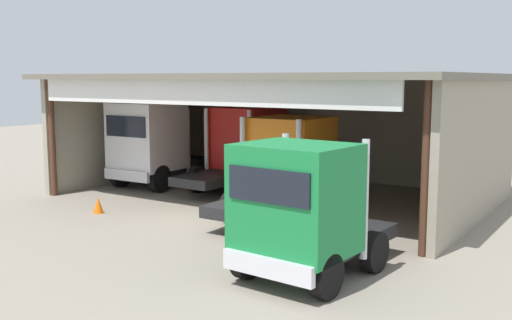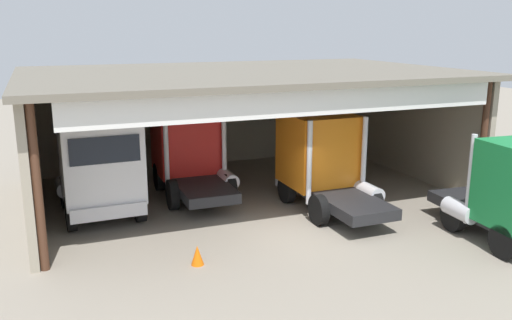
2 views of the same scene
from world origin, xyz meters
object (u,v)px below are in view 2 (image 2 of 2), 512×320
object	(u,v)px
truck_white_right_bay	(99,164)
tool_cart	(325,152)
truck_orange_center_right_bay	(323,159)
traffic_cone	(197,255)
truck_red_left_bay	(190,148)
oil_drum	(333,148)

from	to	relation	value
truck_white_right_bay	tool_cart	xyz separation A→B (m)	(10.95, 4.25, -1.41)
truck_orange_center_right_bay	traffic_cone	distance (m)	6.69
truck_red_left_bay	truck_orange_center_right_bay	xyz separation A→B (m)	(4.07, -3.31, -0.06)
truck_white_right_bay	truck_orange_center_right_bay	xyz separation A→B (m)	(7.64, -1.59, -0.15)
truck_white_right_bay	oil_drum	distance (m)	13.10
oil_drum	truck_white_right_bay	bearing A→B (deg)	-156.52
tool_cart	traffic_cone	world-z (taller)	tool_cart
truck_red_left_bay	tool_cart	world-z (taller)	truck_red_left_bay
truck_white_right_bay	truck_orange_center_right_bay	bearing A→B (deg)	166.96
oil_drum	traffic_cone	xyz separation A→B (m)	(-9.95, -10.03, -0.15)
truck_red_left_bay	oil_drum	xyz separation A→B (m)	(8.36, 3.47, -1.38)
truck_red_left_bay	truck_orange_center_right_bay	world-z (taller)	truck_red_left_bay
truck_white_right_bay	traffic_cone	size ratio (longest dim) A/B	9.50
tool_cart	traffic_cone	distance (m)	12.77
oil_drum	truck_red_left_bay	bearing A→B (deg)	-157.49
truck_red_left_bay	oil_drum	bearing A→B (deg)	23.73
truck_white_right_bay	tool_cart	distance (m)	11.83
truck_orange_center_right_bay	traffic_cone	size ratio (longest dim) A/B	9.36
truck_red_left_bay	truck_orange_center_right_bay	size ratio (longest dim) A/B	1.02
truck_orange_center_right_bay	oil_drum	xyz separation A→B (m)	(4.30, 6.78, -1.32)
truck_white_right_bay	truck_red_left_bay	size ratio (longest dim) A/B	1.00
truck_white_right_bay	traffic_cone	distance (m)	5.48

